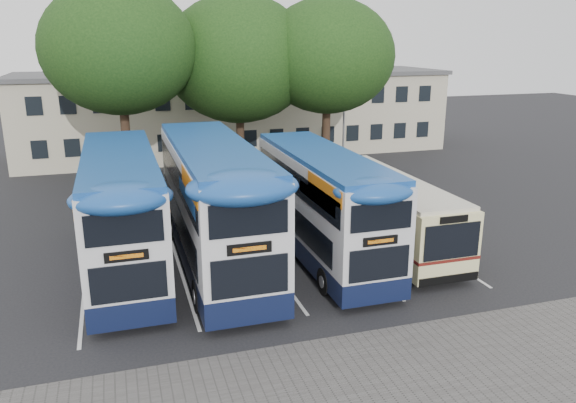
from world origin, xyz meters
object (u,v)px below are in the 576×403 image
at_px(lamp_post, 345,92).
at_px(tree_mid, 239,59).
at_px(bus_dd_left, 122,207).
at_px(tree_right, 327,56).
at_px(bus_dd_mid, 214,199).
at_px(bus_single, 386,207).
at_px(bus_dd_right, 322,200).
at_px(tree_left, 119,49).

height_order(lamp_post, tree_mid, tree_mid).
xyz_separation_m(tree_mid, bus_dd_left, (-7.47, -12.99, -4.89)).
bearing_deg(tree_right, bus_dd_left, -138.00).
bearing_deg(lamp_post, tree_mid, -167.25).
xyz_separation_m(bus_dd_mid, bus_single, (7.44, 0.13, -1.00)).
relative_size(tree_mid, bus_dd_left, 1.02).
bearing_deg(tree_mid, bus_dd_left, -119.91).
height_order(tree_right, bus_dd_right, tree_right).
xyz_separation_m(tree_left, bus_single, (10.30, -11.42, -6.42)).
distance_m(tree_left, tree_right, 12.04).
bearing_deg(tree_left, bus_dd_left, -92.85).
relative_size(tree_left, bus_dd_left, 1.06).
bearing_deg(bus_dd_right, bus_single, 10.06).
distance_m(tree_left, bus_dd_mid, 13.07).
relative_size(tree_right, bus_single, 1.11).
distance_m(tree_mid, bus_single, 14.95).
distance_m(bus_dd_mid, bus_single, 7.51).
relative_size(tree_left, tree_mid, 1.03).
distance_m(bus_dd_left, bus_single, 10.89).
relative_size(lamp_post, bus_dd_right, 0.87).
bearing_deg(bus_dd_mid, tree_mid, 73.28).
height_order(tree_mid, bus_dd_right, tree_mid).
xyz_separation_m(tree_left, bus_dd_mid, (2.86, -11.55, -5.41)).
height_order(lamp_post, bus_dd_right, lamp_post).
relative_size(bus_dd_left, bus_dd_right, 1.05).
distance_m(lamp_post, bus_dd_mid, 19.45).
distance_m(tree_right, bus_dd_mid, 15.76).
height_order(lamp_post, tree_left, tree_left).
bearing_deg(bus_dd_mid, lamp_post, 52.30).
relative_size(tree_left, bus_dd_right, 1.11).
bearing_deg(tree_mid, bus_dd_mid, -106.72).
xyz_separation_m(bus_dd_left, bus_single, (10.85, -0.40, -0.85)).
bearing_deg(tree_left, bus_dd_right, -59.22).
height_order(tree_left, tree_mid, tree_left).
distance_m(lamp_post, bus_single, 16.12).
xyz_separation_m(tree_right, bus_dd_right, (-4.88, -12.28, -5.19)).
bearing_deg(tree_right, bus_single, -98.36).
xyz_separation_m(tree_left, bus_dd_left, (-0.55, -11.02, -5.57)).
bearing_deg(bus_dd_mid, tree_right, 52.29).
xyz_separation_m(lamp_post, tree_right, (-2.64, -3.42, 2.51)).
height_order(bus_dd_mid, bus_dd_right, bus_dd_mid).
xyz_separation_m(bus_dd_right, bus_single, (3.16, 0.56, -0.72)).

